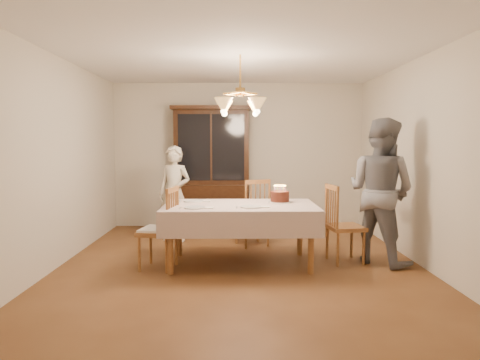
{
  "coord_description": "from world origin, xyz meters",
  "views": [
    {
      "loc": [
        -0.07,
        -5.3,
        1.53
      ],
      "look_at": [
        0.0,
        0.2,
        1.05
      ],
      "focal_mm": 32.0,
      "sensor_mm": 36.0,
      "label": 1
    }
  ],
  "objects_px": {
    "china_hutch": "(212,170)",
    "elderly_woman": "(174,194)",
    "dining_table": "(240,210)",
    "chair_far_side": "(252,216)",
    "birthday_cake": "(280,197)"
  },
  "relations": [
    {
      "from": "elderly_woman",
      "to": "birthday_cake",
      "type": "height_order",
      "value": "elderly_woman"
    },
    {
      "from": "chair_far_side",
      "to": "elderly_woman",
      "type": "relative_size",
      "value": 0.67
    },
    {
      "from": "china_hutch",
      "to": "elderly_woman",
      "type": "height_order",
      "value": "china_hutch"
    },
    {
      "from": "chair_far_side",
      "to": "birthday_cake",
      "type": "xyz_separation_m",
      "value": [
        0.32,
        -0.8,
        0.39
      ]
    },
    {
      "from": "dining_table",
      "to": "china_hutch",
      "type": "distance_m",
      "value": 2.33
    },
    {
      "from": "dining_table",
      "to": "china_hutch",
      "type": "height_order",
      "value": "china_hutch"
    },
    {
      "from": "china_hutch",
      "to": "chair_far_side",
      "type": "relative_size",
      "value": 2.16
    },
    {
      "from": "dining_table",
      "to": "china_hutch",
      "type": "xyz_separation_m",
      "value": [
        -0.47,
        2.25,
        0.36
      ]
    },
    {
      "from": "china_hutch",
      "to": "elderly_woman",
      "type": "xyz_separation_m",
      "value": [
        -0.53,
        -0.96,
        -0.3
      ]
    },
    {
      "from": "dining_table",
      "to": "elderly_woman",
      "type": "bearing_deg",
      "value": 127.85
    },
    {
      "from": "chair_far_side",
      "to": "birthday_cake",
      "type": "distance_m",
      "value": 0.95
    },
    {
      "from": "dining_table",
      "to": "china_hutch",
      "type": "bearing_deg",
      "value": 101.82
    },
    {
      "from": "chair_far_side",
      "to": "dining_table",
      "type": "bearing_deg",
      "value": -101.28
    },
    {
      "from": "china_hutch",
      "to": "birthday_cake",
      "type": "relative_size",
      "value": 7.2
    },
    {
      "from": "dining_table",
      "to": "elderly_woman",
      "type": "relative_size",
      "value": 1.28
    }
  ]
}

